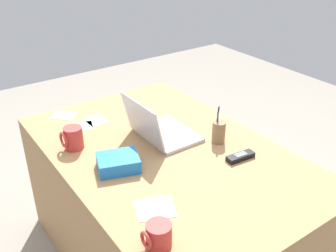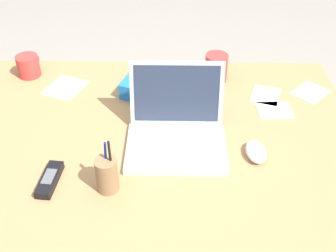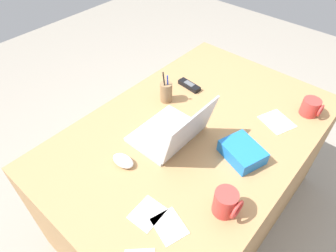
# 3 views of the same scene
# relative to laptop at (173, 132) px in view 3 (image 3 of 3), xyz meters

# --- Properties ---
(ground_plane) EXTENTS (6.00, 6.00, 0.00)m
(ground_plane) POSITION_rel_laptop_xyz_m (-0.12, 0.04, -0.75)
(ground_plane) COLOR gray
(desk) EXTENTS (1.45, 0.95, 0.71)m
(desk) POSITION_rel_laptop_xyz_m (-0.12, 0.04, -0.40)
(desk) COLOR #A87C4F
(desk) RESTS_ON ground
(laptop) EXTENTS (0.31, 0.29, 0.23)m
(laptop) POSITION_rel_laptop_xyz_m (0.00, 0.00, 0.00)
(laptop) COLOR silver
(laptop) RESTS_ON desk
(computer_mouse) EXTENTS (0.07, 0.11, 0.03)m
(computer_mouse) POSITION_rel_laptop_xyz_m (0.25, -0.07, -0.03)
(computer_mouse) COLOR white
(computer_mouse) RESTS_ON desk
(coffee_mug_white) EXTENTS (0.09, 0.10, 0.11)m
(coffee_mug_white) POSITION_rel_laptop_xyz_m (0.15, 0.38, 0.01)
(coffee_mug_white) COLOR #C63833
(coffee_mug_white) RESTS_ON desk
(coffee_mug_tall) EXTENTS (0.09, 0.10, 0.09)m
(coffee_mug_tall) POSITION_rel_laptop_xyz_m (-0.59, 0.40, -0.00)
(coffee_mug_tall) COLOR #C63833
(coffee_mug_tall) RESTS_ON desk
(cordless_phone) EXTENTS (0.06, 0.14, 0.03)m
(cordless_phone) POSITION_rel_laptop_xyz_m (-0.37, -0.19, -0.03)
(cordless_phone) COLOR black
(cordless_phone) RESTS_ON desk
(pen_holder) EXTENTS (0.06, 0.06, 0.18)m
(pen_holder) POSITION_rel_laptop_xyz_m (-0.19, -0.21, 0.01)
(pen_holder) COLOR olive
(pen_holder) RESTS_ON desk
(snack_bag) EXTENTS (0.19, 0.21, 0.06)m
(snack_bag) POSITION_rel_laptop_xyz_m (-0.12, 0.29, -0.02)
(snack_bag) COLOR blue
(snack_bag) RESTS_ON desk
(paper_note_near_laptop) EXTENTS (0.13, 0.11, 0.00)m
(paper_note_near_laptop) POSITION_rel_laptop_xyz_m (0.35, 0.18, -0.04)
(paper_note_near_laptop) COLOR white
(paper_note_near_laptop) RESTS_ON desk
(paper_note_left) EXTENTS (0.13, 0.15, 0.00)m
(paper_note_left) POSITION_rel_laptop_xyz_m (0.33, 0.27, -0.04)
(paper_note_left) COLOR white
(paper_note_left) RESTS_ON desk
(paper_note_right) EXTENTS (0.17, 0.18, 0.00)m
(paper_note_right) POSITION_rel_laptop_xyz_m (-0.43, 0.31, -0.04)
(paper_note_right) COLOR white
(paper_note_right) RESTS_ON desk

